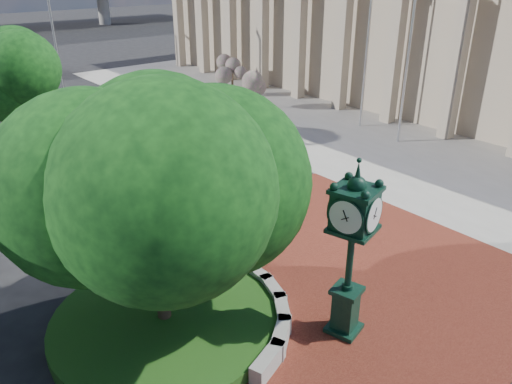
% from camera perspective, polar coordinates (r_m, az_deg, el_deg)
% --- Properties ---
extents(ground, '(200.00, 200.00, 0.00)m').
position_cam_1_polar(ground, '(16.78, 4.74, -8.12)').
color(ground, black).
rests_on(ground, ground).
extents(plaza, '(12.00, 12.00, 0.04)m').
position_cam_1_polar(plaza, '(16.20, 7.23, -9.50)').
color(plaza, maroon).
rests_on(plaza, ground).
extents(sidewalk, '(20.00, 50.00, 0.04)m').
position_cam_1_polar(sidewalk, '(34.00, 12.51, 8.75)').
color(sidewalk, '#9E9B93').
rests_on(sidewalk, ground).
extents(planter_wall, '(2.96, 6.77, 0.54)m').
position_cam_1_polar(planter_wall, '(15.16, -2.73, -10.84)').
color(planter_wall, '#9E9B93').
rests_on(planter_wall, ground).
extents(grass_bed, '(6.10, 6.10, 0.40)m').
position_cam_1_polar(grass_bed, '(14.23, -10.33, -14.35)').
color(grass_bed, '#1D4914').
rests_on(grass_bed, ground).
extents(civic_building, '(17.35, 44.00, 8.60)m').
position_cam_1_polar(civic_building, '(40.42, 17.84, 16.92)').
color(civic_building, tan).
rests_on(civic_building, ground).
extents(tree_planter, '(5.20, 5.20, 6.33)m').
position_cam_1_polar(tree_planter, '(12.34, -11.56, -1.53)').
color(tree_planter, '#38281C').
rests_on(tree_planter, ground).
extents(post_clock, '(1.22, 1.22, 4.93)m').
position_cam_1_polar(post_clock, '(12.68, 10.85, -5.92)').
color(post_clock, black).
rests_on(post_clock, ground).
extents(parked_car, '(2.51, 5.09, 1.67)m').
position_cam_1_polar(parked_car, '(48.86, -23.70, 13.07)').
color(parked_car, maroon).
rests_on(parked_car, ground).
extents(flagpole_a, '(1.72, 0.21, 11.03)m').
position_cam_1_polar(flagpole_a, '(27.67, 17.26, 16.62)').
color(flagpole_a, silver).
rests_on(flagpole_a, ground).
extents(flagpole_b, '(1.45, 0.27, 9.35)m').
position_cam_1_polar(flagpole_b, '(30.17, 12.57, 16.06)').
color(flagpole_b, silver).
rests_on(flagpole_b, ground).
extents(street_lamp_near, '(2.03, 0.87, 9.37)m').
position_cam_1_polar(street_lamp_near, '(40.47, -22.05, 18.02)').
color(street_lamp_near, slate).
rests_on(street_lamp_near, ground).
extents(shrub_near, '(1.20, 1.20, 2.20)m').
position_cam_1_polar(shrub_near, '(34.10, -0.19, 12.11)').
color(shrub_near, '#38281C').
rests_on(shrub_near, ground).
extents(shrub_mid, '(1.20, 1.20, 2.20)m').
position_cam_1_polar(shrub_mid, '(37.48, -2.78, 13.24)').
color(shrub_mid, '#38281C').
rests_on(shrub_mid, ground).
extents(shrub_far, '(1.20, 1.20, 2.20)m').
position_cam_1_polar(shrub_far, '(40.76, -2.69, 14.18)').
color(shrub_far, '#38281C').
rests_on(shrub_far, ground).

